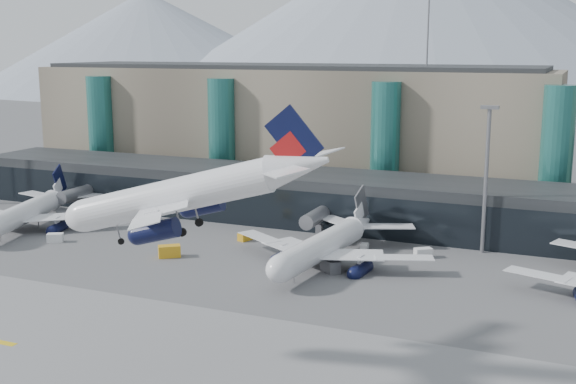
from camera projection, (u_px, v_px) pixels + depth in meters
The scene contains 18 objects.
ground at pixel (194, 322), 94.26m from camera, with size 900.00×900.00×0.00m, color #515154.
runway_strip at pixel (126, 368), 80.71m from camera, with size 400.00×40.00×0.04m, color slate.
runway_markings at pixel (126, 368), 80.70m from camera, with size 128.00×1.00×0.02m.
concourse at pixel (338, 200), 145.40m from camera, with size 170.00×27.00×10.00m.
terminal_main at pixel (287, 127), 181.99m from camera, with size 130.00×30.00×31.00m.
teal_towers at pixel (300, 142), 164.02m from camera, with size 116.40×19.40×46.00m.
mountain_ridge at pixel (544, 28), 422.20m from camera, with size 910.00×400.00×110.00m.
lightmast_mid at pixel (486, 171), 123.30m from camera, with size 3.00×1.20×25.60m.
hero_jet at pixel (199, 184), 75.20m from camera, with size 31.97×32.16×10.42m.
jet_parked_left at pixel (32, 204), 143.97m from camera, with size 35.34×36.65×11.77m.
jet_parked_mid at pixel (330, 235), 119.91m from camera, with size 37.54×37.19×12.14m.
veh_a at pixel (55, 238), 132.56m from camera, with size 2.86×1.61×1.61m, color silver.
veh_b at pixel (245, 237), 133.67m from camera, with size 2.49×1.53×1.44m, color gold.
veh_c at pixel (330, 266), 114.95m from camera, with size 3.66×1.93×2.03m, color #4D4D52.
veh_d at pixel (423, 253), 122.71m from camera, with size 2.93×1.57×1.67m, color silver.
veh_f at pixel (62, 215), 149.94m from camera, with size 3.39×1.79×1.89m, color #4D4D52.
veh_g at pixel (364, 247), 127.15m from camera, with size 2.07×1.21×1.21m, color silver.
veh_h at pixel (169, 251), 123.10m from camera, with size 3.69×1.94×2.04m, color gold.
Camera 1 is at (46.01, -77.20, 35.34)m, focal length 45.00 mm.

